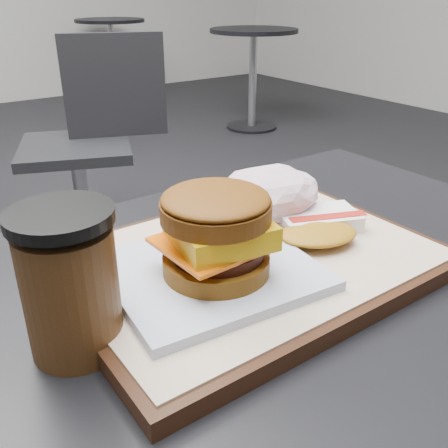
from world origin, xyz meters
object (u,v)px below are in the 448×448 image
Objects in this scene: customer_table at (276,427)px; hash_brown at (318,225)px; neighbor_chair at (90,133)px; serving_tray at (249,261)px; coffee_cup at (70,285)px; crumpled_wrapper at (269,193)px; breakfast_sandwich at (215,242)px.

customer_table is 6.02× the size of hash_brown.
serving_tray is at bearing -104.96° from neighbor_chair.
customer_table is 2.11× the size of serving_tray.
customer_table is 6.43× the size of coffee_cup.
coffee_cup is at bearing -164.05° from crumpled_wrapper.
hash_brown is 0.15× the size of neighbor_chair.
hash_brown is at bearing 4.23° from breakfast_sandwich.
coffee_cup is (-0.28, -0.01, 0.03)m from hash_brown.
crumpled_wrapper is 1.05× the size of coffee_cup.
serving_tray is at bearing 173.55° from hash_brown.
breakfast_sandwich is at bearing -106.73° from neighbor_chair.
breakfast_sandwich is 0.23× the size of neighbor_chair.
hash_brown is 0.28m from coffee_cup.
serving_tray is at bearing 4.85° from coffee_cup.
neighbor_chair is at bearing 78.29° from hash_brown.
coffee_cup is 0.14× the size of neighbor_chair.
hash_brown reaches higher than serving_tray.
neighbor_chair is at bearing 73.27° from breakfast_sandwich.
serving_tray is 0.08m from breakfast_sandwich.
breakfast_sandwich is (-0.06, 0.03, 0.24)m from customer_table.
crumpled_wrapper is at bearing -102.71° from neighbor_chair.
breakfast_sandwich is at bearing -148.79° from crumpled_wrapper.
customer_table is at bearing -153.13° from hash_brown.
hash_brown is 1.61m from neighbor_chair.
crumpled_wrapper is (-0.01, 0.07, 0.02)m from hash_brown.
coffee_cup is at bearing 169.07° from customer_table.
customer_table is at bearing -122.86° from crumpled_wrapper.
crumpled_wrapper is 0.28m from coffee_cup.
customer_table is at bearing -104.36° from neighbor_chair.
serving_tray is 0.43× the size of neighbor_chair.
hash_brown is at bearing 26.87° from customer_table.
coffee_cup reaches higher than neighbor_chair.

